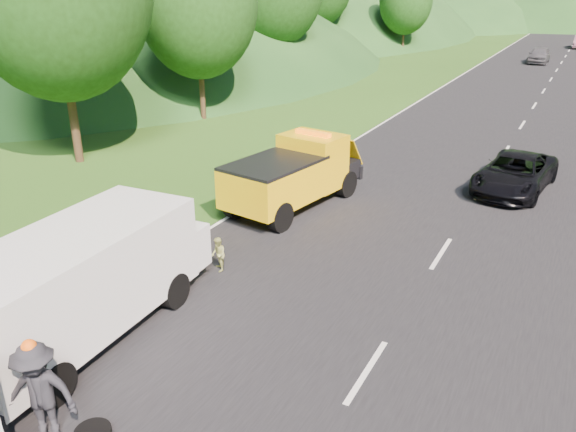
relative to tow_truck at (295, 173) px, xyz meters
The scene contains 10 objects.
ground 6.02m from the tow_truck, 65.50° to the right, with size 320.00×320.00×0.00m, color #38661E.
road_surface 35.08m from the tow_truck, 81.07° to the left, with size 14.00×200.00×0.02m, color black.
tree_line_left 57.10m from the tow_truck, 106.86° to the left, with size 14.00×140.00×14.00m, color #225519, non-canonical shape.
tow_truck is the anchor object (origin of this frame).
white_van 9.04m from the tow_truck, 92.47° to the right, with size 3.84×7.15×2.49m.
woman 5.19m from the tow_truck, 99.78° to the right, with size 0.54×0.40×1.49m, color white.
child 5.36m from the tow_truck, 85.53° to the right, with size 0.46×0.36×0.95m, color tan.
suitcase 5.73m from the tow_truck, 113.95° to the right, with size 0.39×0.22×0.63m, color #54543F.
passing_suv 8.41m from the tow_truck, 38.85° to the left, with size 2.25×4.88×1.35m, color black.
dist_car_a 45.17m from the tow_truck, 85.64° to the left, with size 1.82×4.52×1.54m, color #46464A.
Camera 1 is at (5.91, -10.80, 7.16)m, focal length 35.00 mm.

